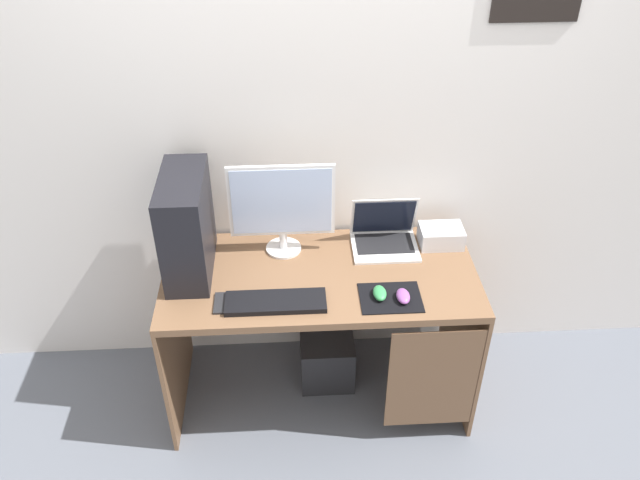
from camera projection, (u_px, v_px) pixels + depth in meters
name	position (u px, v px, depth m)	size (l,w,h in m)	color
ground_plane	(320.00, 389.00, 3.29)	(8.00, 8.00, 0.00)	slate
wall_back	(316.00, 125.00, 2.83)	(4.00, 0.05, 2.60)	silver
desk	(324.00, 302.00, 2.93)	(1.39, 0.66, 0.76)	brown
pc_tower	(187.00, 225.00, 2.74)	(0.19, 0.43, 0.46)	black
monitor	(282.00, 206.00, 2.84)	(0.47, 0.16, 0.45)	white
laptop	(384.00, 236.00, 2.99)	(0.30, 0.24, 0.24)	white
projector	(441.00, 236.00, 2.99)	(0.20, 0.14, 0.09)	silver
keyboard	(276.00, 302.00, 2.67)	(0.42, 0.14, 0.02)	black
mousepad	(390.00, 298.00, 2.70)	(0.26, 0.20, 0.01)	black
mouse_left	(380.00, 293.00, 2.70)	(0.06, 0.10, 0.03)	#338C4C
mouse_right	(403.00, 296.00, 2.68)	(0.06, 0.10, 0.03)	#8C4C99
cell_phone	(223.00, 303.00, 2.67)	(0.07, 0.13, 0.01)	#232326
subwoofer	(327.00, 358.00, 3.29)	(0.27, 0.27, 0.27)	#232326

